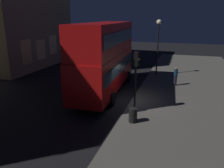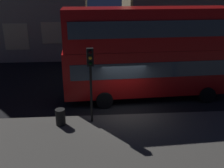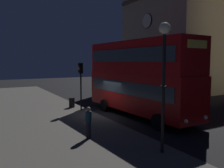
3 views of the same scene
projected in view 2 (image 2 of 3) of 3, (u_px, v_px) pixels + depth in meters
name	position (u px, v px, depth m)	size (l,w,h in m)	color
ground_plane	(125.00, 112.00, 14.22)	(80.00, 80.00, 0.00)	black
double_decker_bus	(148.00, 50.00, 15.19)	(10.38, 3.28, 5.51)	#9E0C0C
traffic_light_near_kerb	(90.00, 70.00, 12.04)	(0.34, 0.37, 3.81)	black
litter_bin	(60.00, 117.00, 12.55)	(0.49, 0.49, 0.84)	black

